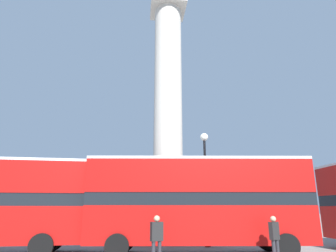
{
  "coord_description": "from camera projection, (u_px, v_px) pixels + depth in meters",
  "views": [
    {
      "loc": [
        -2.11,
        -20.67,
        1.99
      ],
      "look_at": [
        0.0,
        0.0,
        7.74
      ],
      "focal_mm": 32.0,
      "sensor_mm": 36.0,
      "label": 1
    }
  ],
  "objects": [
    {
      "name": "ground_plane",
      "position": [
        168.0,
        240.0,
        19.49
      ],
      "size": [
        200.0,
        200.0,
        0.0
      ],
      "primitive_type": "plane",
      "color": "gray"
    },
    {
      "name": "equestrian_statue",
      "position": [
        273.0,
        212.0,
        26.32
      ],
      "size": [
        3.51,
        2.62,
        5.8
      ],
      "rotation": [
        0.0,
        0.0,
        -0.07
      ],
      "color": "beige",
      "rests_on": "ground_plane"
    },
    {
      "name": "monument_column",
      "position": [
        168.0,
        137.0,
        21.34
      ],
      "size": [
        5.79,
        5.79,
        19.45
      ],
      "color": "beige",
      "rests_on": "ground_plane"
    },
    {
      "name": "pedestrian_by_plinth",
      "position": [
        275.0,
        236.0,
        11.57
      ],
      "size": [
        0.48,
        0.39,
        1.71
      ],
      "rotation": [
        0.0,
        0.0,
        3.71
      ],
      "color": "#28282D",
      "rests_on": "ground_plane"
    },
    {
      "name": "bus_c",
      "position": [
        198.0,
        201.0,
        14.0
      ],
      "size": [
        10.23,
        3.5,
        4.26
      ],
      "rotation": [
        0.0,
        0.0,
        -0.09
      ],
      "color": "#A80F0C",
      "rests_on": "ground_plane"
    },
    {
      "name": "street_lamp",
      "position": [
        205.0,
        177.0,
        17.09
      ],
      "size": [
        0.46,
        0.46,
        6.31
      ],
      "color": "black",
      "rests_on": "ground_plane"
    },
    {
      "name": "pedestrian_near_lamp",
      "position": [
        157.0,
        237.0,
        10.94
      ],
      "size": [
        0.49,
        0.34,
        1.75
      ],
      "rotation": [
        0.0,
        0.0,
        3.53
      ],
      "color": "#28282D",
      "rests_on": "ground_plane"
    }
  ]
}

